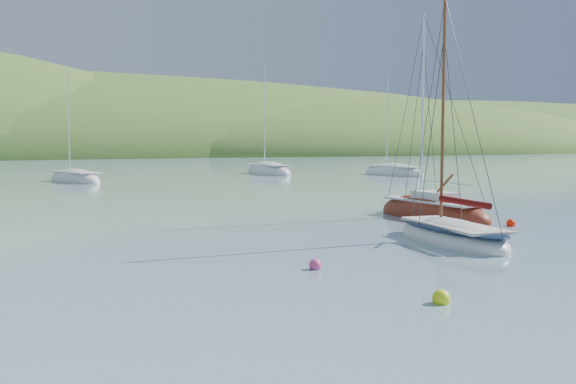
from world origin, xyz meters
name	(u,v)px	position (x,y,z in m)	size (l,w,h in m)	color
ground	(408,286)	(0.00, 0.00, 0.00)	(700.00, 700.00, 0.00)	#73939F
daysailer_white	(452,236)	(5.81, 5.23, 0.22)	(3.17, 6.62, 9.79)	white
sloop_red	(433,214)	(9.90, 11.53, 0.21)	(2.89, 7.44, 10.83)	maroon
distant_sloop_a	(75,180)	(-2.38, 47.24, 0.19)	(5.14, 8.29, 11.16)	white
distant_sloop_b	(269,172)	(19.01, 52.05, 0.21)	(3.31, 9.16, 13.02)	white
distant_sloop_d	(393,173)	(30.20, 44.00, 0.20)	(4.38, 8.77, 11.96)	white
mooring_buoys	(289,253)	(-0.95, 5.19, 0.12)	(22.56, 13.89, 0.43)	#E0F816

